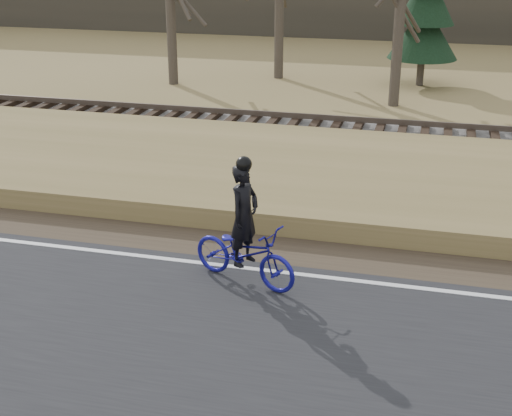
# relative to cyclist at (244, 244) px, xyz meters

# --- Properties ---
(cyclist) EXTENTS (2.11, 1.34, 2.22)m
(cyclist) POSITION_rel_cyclist_xyz_m (0.00, 0.00, 0.00)
(cyclist) COLOR navy
(cyclist) RESTS_ON road
(bare_tree_near_left) EXTENTS (0.36, 0.36, 6.79)m
(bare_tree_near_left) POSITION_rel_cyclist_xyz_m (1.48, 13.72, 2.64)
(bare_tree_near_left) COLOR #453D32
(bare_tree_near_left) RESTS_ON ground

